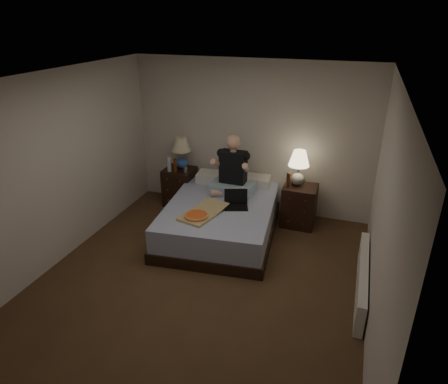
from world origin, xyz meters
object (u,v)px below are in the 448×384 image
at_px(nightstand_left, 180,186).
at_px(person, 232,165).
at_px(beer_bottle_left, 175,165).
at_px(soda_can, 185,170).
at_px(bed, 221,219).
at_px(lamp_left, 181,153).
at_px(beer_bottle_right, 288,180).
at_px(laptop, 236,200).
at_px(water_bottle, 169,164).
at_px(nightstand_right, 299,206).
at_px(lamp_right, 298,168).
at_px(pizza_box, 196,216).
at_px(radiator, 362,279).

relative_size(nightstand_left, person, 0.71).
bearing_deg(beer_bottle_left, soda_can, 6.46).
bearing_deg(bed, lamp_left, 134.71).
relative_size(beer_bottle_right, person, 0.25).
distance_m(beer_bottle_right, laptop, 0.92).
distance_m(nightstand_left, beer_bottle_left, 0.47).
xyz_separation_m(nightstand_left, soda_can, (0.17, -0.12, 0.38)).
height_order(water_bottle, laptop, water_bottle).
bearing_deg(beer_bottle_left, beer_bottle_right, -0.65).
relative_size(lamp_left, beer_bottle_left, 2.43).
relative_size(nightstand_left, nightstand_right, 0.99).
relative_size(lamp_left, water_bottle, 2.24).
bearing_deg(nightstand_left, nightstand_right, -2.09).
distance_m(lamp_left, person, 1.10).
distance_m(nightstand_left, person, 1.29).
relative_size(beer_bottle_right, laptop, 0.68).
bearing_deg(beer_bottle_left, water_bottle, -176.00).
height_order(lamp_right, beer_bottle_right, lamp_right).
bearing_deg(beer_bottle_right, lamp_right, 45.72).
xyz_separation_m(soda_can, laptop, (1.12, -0.70, -0.07)).
relative_size(lamp_right, beer_bottle_right, 2.43).
bearing_deg(lamp_left, lamp_right, -2.35).
height_order(lamp_right, beer_bottle_left, lamp_right).
bearing_deg(lamp_left, water_bottle, -126.36).
xyz_separation_m(bed, pizza_box, (-0.16, -0.57, 0.30)).
xyz_separation_m(soda_can, beer_bottle_left, (-0.18, -0.02, 0.06)).
bearing_deg(radiator, person, 149.21).
distance_m(bed, water_bottle, 1.40).
bearing_deg(radiator, beer_bottle_left, 155.57).
bearing_deg(beer_bottle_left, laptop, -27.91).
height_order(lamp_right, soda_can, lamp_right).
distance_m(lamp_left, soda_can, 0.32).
bearing_deg(beer_bottle_left, lamp_left, 78.94).
relative_size(beer_bottle_left, person, 0.25).
bearing_deg(soda_can, person, -13.62).
height_order(beer_bottle_right, pizza_box, beer_bottle_right).
distance_m(nightstand_left, lamp_left, 0.61).
bearing_deg(pizza_box, bed, 88.24).
bearing_deg(nightstand_left, radiator, -26.40).
bearing_deg(lamp_right, lamp_left, 177.65).
bearing_deg(lamp_left, beer_bottle_left, -101.06).
relative_size(nightstand_right, radiator, 0.42).
height_order(bed, nightstand_right, nightstand_right).
relative_size(lamp_left, pizza_box, 0.74).
relative_size(lamp_left, beer_bottle_right, 2.43).
xyz_separation_m(lamp_right, water_bottle, (-2.15, -0.11, -0.16)).
height_order(water_bottle, beer_bottle_left, water_bottle).
bearing_deg(radiator, water_bottle, 156.40).
xyz_separation_m(bed, person, (0.04, 0.43, 0.72)).
relative_size(pizza_box, radiator, 0.47).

